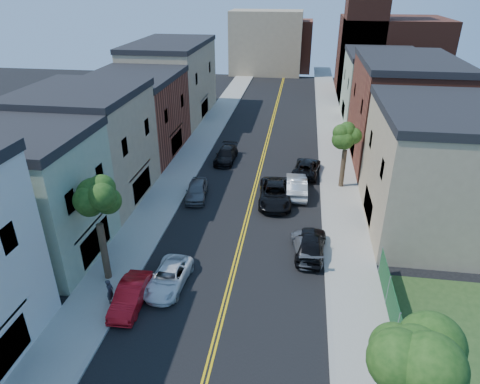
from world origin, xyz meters
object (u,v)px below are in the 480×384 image
at_px(grey_car_right, 307,246).
at_px(silver_car_right, 296,186).
at_px(red_sedan, 131,296).
at_px(black_suv_lane, 275,194).
at_px(grey_car_left, 197,190).
at_px(white_pickup, 169,278).
at_px(dark_car_right_far, 307,167).
at_px(black_car_right, 311,244).
at_px(black_car_left, 226,155).
at_px(pedestrian_left, 110,291).

xyz_separation_m(grey_car_right, silver_car_right, (-0.98, 9.29, 0.16)).
distance_m(red_sedan, black_suv_lane, 16.14).
relative_size(grey_car_left, grey_car_right, 0.92).
relative_size(red_sedan, grey_car_left, 0.97).
height_order(white_pickup, dark_car_right_far, dark_car_right_far).
height_order(grey_car_right, dark_car_right_far, dark_car_right_far).
height_order(black_car_right, dark_car_right_far, black_car_right).
relative_size(grey_car_left, black_car_right, 0.91).
height_order(white_pickup, black_car_left, black_car_left).
bearing_deg(silver_car_right, black_car_right, 94.87).
bearing_deg(pedestrian_left, grey_car_left, -10.91).
relative_size(grey_car_right, dark_car_right_far, 0.92).
xyz_separation_m(grey_car_left, black_suv_lane, (6.91, 0.16, 0.08)).
relative_size(red_sedan, grey_car_right, 0.90).
bearing_deg(black_car_left, black_suv_lane, -54.04).
bearing_deg(grey_car_left, pedestrian_left, -103.99).
bearing_deg(black_car_right, white_pickup, 33.74).
bearing_deg(black_car_right, red_sedan, 38.16).
xyz_separation_m(grey_car_left, pedestrian_left, (-1.81, -14.22, 0.21)).
bearing_deg(black_suv_lane, red_sedan, -121.31).
bearing_deg(pedestrian_left, dark_car_right_far, -32.38).
relative_size(black_car_left, black_suv_lane, 0.82).
distance_m(white_pickup, black_suv_lane, 13.57).
relative_size(red_sedan, black_suv_lane, 0.72).
height_order(red_sedan, dark_car_right_far, dark_car_right_far).
bearing_deg(red_sedan, black_suv_lane, 60.38).
distance_m(dark_car_right_far, pedestrian_left, 23.72).
xyz_separation_m(black_car_left, pedestrian_left, (-2.90, -22.93, 0.25)).
relative_size(black_car_left, grey_car_right, 1.03).
xyz_separation_m(grey_car_left, dark_car_right_far, (9.59, 6.58, -0.03)).
height_order(white_pickup, grey_car_right, grey_car_right).
distance_m(white_pickup, black_car_left, 20.81).
bearing_deg(pedestrian_left, black_car_right, -63.21).
relative_size(grey_car_left, silver_car_right, 0.85).
relative_size(white_pickup, black_car_left, 0.94).
bearing_deg(grey_car_right, black_car_right, 173.84).
height_order(dark_car_right_far, pedestrian_left, pedestrian_left).
relative_size(black_car_right, dark_car_right_far, 0.93).
bearing_deg(red_sedan, silver_car_right, 58.15).
bearing_deg(black_car_right, grey_car_right, 6.65).
height_order(black_car_right, silver_car_right, silver_car_right).
height_order(grey_car_right, silver_car_right, silver_car_right).
xyz_separation_m(white_pickup, black_car_right, (8.89, 4.80, 0.18)).
distance_m(grey_car_right, silver_car_right, 9.34).
height_order(grey_car_left, black_suv_lane, black_suv_lane).
height_order(grey_car_left, black_car_left, grey_car_left).
height_order(grey_car_left, dark_car_right_far, grey_car_left).
distance_m(red_sedan, dark_car_right_far, 23.08).
relative_size(black_suv_lane, pedestrian_left, 3.69).
relative_size(white_pickup, dark_car_right_far, 0.89).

